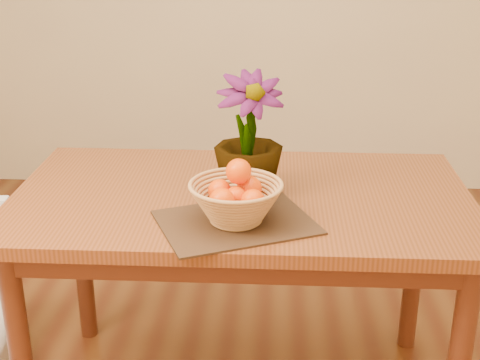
{
  "coord_description": "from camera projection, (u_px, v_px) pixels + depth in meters",
  "views": [
    {
      "loc": [
        0.1,
        -1.58,
        1.53
      ],
      "look_at": [
        0.0,
        0.14,
        0.86
      ],
      "focal_mm": 50.0,
      "sensor_mm": 36.0,
      "label": 1
    }
  ],
  "objects": [
    {
      "name": "table",
      "position": [
        242.0,
        219.0,
        2.08
      ],
      "size": [
        1.4,
        0.8,
        0.75
      ],
      "color": "brown",
      "rests_on": "floor"
    },
    {
      "name": "wicker_basket",
      "position": [
        236.0,
        204.0,
        1.82
      ],
      "size": [
        0.26,
        0.26,
        0.11
      ],
      "color": "tan",
      "rests_on": "placemat"
    },
    {
      "name": "potted_plant",
      "position": [
        249.0,
        135.0,
        1.98
      ],
      "size": [
        0.25,
        0.25,
        0.37
      ],
      "primitive_type": "imported",
      "rotation": [
        0.0,
        0.0,
        0.23
      ],
      "color": "#184B15",
      "rests_on": "table"
    },
    {
      "name": "orange_pile",
      "position": [
        236.0,
        191.0,
        1.81
      ],
      "size": [
        0.16,
        0.17,
        0.13
      ],
      "rotation": [
        0.0,
        0.0,
        0.33
      ],
      "color": "#F95104",
      "rests_on": "wicker_basket"
    },
    {
      "name": "placemat",
      "position": [
        236.0,
        222.0,
        1.84
      ],
      "size": [
        0.5,
        0.44,
        0.01
      ],
      "primitive_type": "cube",
      "rotation": [
        0.0,
        0.0,
        0.41
      ],
      "color": "#3D2416",
      "rests_on": "table"
    }
  ]
}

